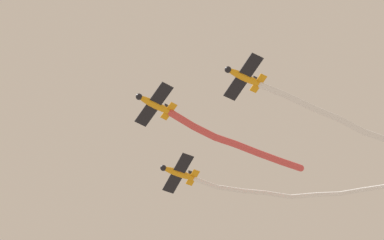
% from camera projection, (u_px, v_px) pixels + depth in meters
% --- Properties ---
extents(airplane_lead, '(5.40, 6.19, 1.68)m').
position_uv_depth(airplane_lead, '(154.00, 104.00, 91.85)').
color(airplane_lead, orange).
extents(smoke_trail_lead, '(14.58, 12.97, 1.30)m').
position_uv_depth(smoke_trail_lead, '(237.00, 144.00, 95.03)').
color(smoke_trail_lead, '#DB4C4C').
extents(airplane_left_wing, '(5.51, 6.01, 1.68)m').
position_uv_depth(airplane_left_wing, '(243.00, 77.00, 89.59)').
color(airplane_left_wing, orange).
extents(airplane_right_wing, '(5.79, 5.76, 1.68)m').
position_uv_depth(airplane_right_wing, '(178.00, 173.00, 98.41)').
color(airplane_right_wing, orange).
extents(smoke_trail_right_wing, '(13.46, 26.42, 3.52)m').
position_uv_depth(smoke_trail_right_wing, '(303.00, 190.00, 101.55)').
color(smoke_trail_right_wing, white).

